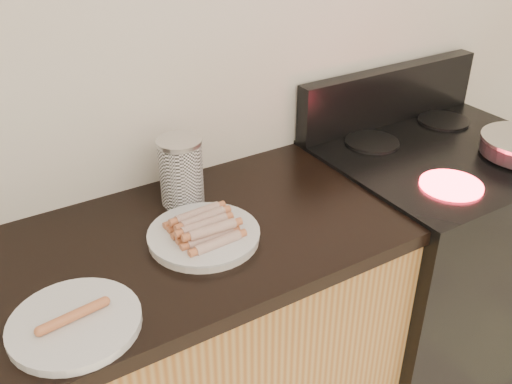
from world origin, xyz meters
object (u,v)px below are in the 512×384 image
stove (426,263)px  canister (181,171)px  main_plate (204,237)px  mug (184,171)px  side_plate (75,323)px

stove → canister: canister is taller
main_plate → mug: bearing=74.3°
side_plate → mug: bearing=42.2°
canister → stove: bearing=-11.9°
main_plate → mug: mug is taller
main_plate → side_plate: size_ratio=1.03×
side_plate → mug: (0.44, 0.40, 0.05)m
canister → mug: 0.08m
side_plate → canister: bearing=39.8°
stove → canister: (-0.86, 0.18, 0.54)m
stove → mug: size_ratio=8.20×
stove → main_plate: (-0.90, -0.02, 0.45)m
canister → main_plate: bearing=-100.4°
canister → side_plate: bearing=-140.2°
stove → side_plate: size_ratio=3.35×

